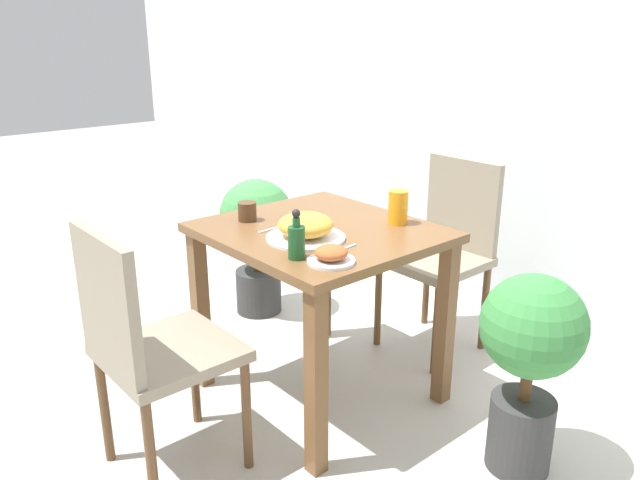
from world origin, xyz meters
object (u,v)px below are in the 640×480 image
object	(u,v)px
juice_glass	(398,207)
sauce_bottle	(297,240)
chair_far	(445,243)
side_plate	(331,255)
drink_cup	(247,212)
potted_plant_left	(257,231)
potted_plant_right	(530,353)
food_plate	(306,228)
chair_near	(146,341)

from	to	relation	value
juice_glass	sauce_bottle	size ratio (longest dim) A/B	0.78
chair_far	juice_glass	distance (m)	0.57
side_plate	juice_glass	size ratio (longest dim) A/B	1.20
drink_cup	chair_far	bearing A→B (deg)	70.97
potted_plant_left	potted_plant_right	bearing A→B (deg)	-1.84
potted_plant_right	food_plate	bearing A→B (deg)	-155.26
potted_plant_right	potted_plant_left	bearing A→B (deg)	178.16
potted_plant_left	potted_plant_right	xyz separation A→B (m)	(1.66, -0.05, -0.01)
potted_plant_left	sauce_bottle	bearing A→B (deg)	-28.07
chair_near	chair_far	world-z (taller)	same
juice_glass	food_plate	bearing A→B (deg)	-102.55
food_plate	potted_plant_left	distance (m)	1.04
potted_plant_right	chair_near	bearing A→B (deg)	-129.06
side_plate	drink_cup	world-z (taller)	drink_cup
drink_cup	potted_plant_right	bearing A→B (deg)	19.09
chair_near	sauce_bottle	world-z (taller)	sauce_bottle
side_plate	drink_cup	size ratio (longest dim) A/B	2.11
potted_plant_left	chair_far	bearing A→B (deg)	28.41
side_plate	chair_near	bearing A→B (deg)	-117.89
juice_glass	sauce_bottle	xyz separation A→B (m)	(0.05, -0.56, -0.00)
side_plate	potted_plant_left	distance (m)	1.29
side_plate	drink_cup	xyz separation A→B (m)	(-0.58, 0.06, 0.01)
chair_near	sauce_bottle	bearing A→B (deg)	-110.55
chair_near	food_plate	world-z (taller)	chair_near
potted_plant_right	side_plate	bearing A→B (deg)	-139.32
chair_far	potted_plant_right	size ratio (longest dim) A/B	1.24
sauce_bottle	potted_plant_right	distance (m)	0.87
drink_cup	food_plate	bearing A→B (deg)	5.10
drink_cup	sauce_bottle	bearing A→B (deg)	-14.44
chair_near	food_plate	distance (m)	0.70
chair_far	side_plate	bearing A→B (deg)	-74.41
side_plate	potted_plant_left	xyz separation A→B (m)	(-1.15, 0.49, -0.30)
sauce_bottle	food_plate	bearing A→B (deg)	132.01
food_plate	drink_cup	world-z (taller)	food_plate
chair_near	side_plate	world-z (taller)	chair_near
chair_far	potted_plant_left	world-z (taller)	chair_far
side_plate	potted_plant_right	bearing A→B (deg)	40.68
food_plate	chair_far	bearing A→B (deg)	91.64
food_plate	drink_cup	bearing A→B (deg)	-174.90
sauce_bottle	chair_near	bearing A→B (deg)	-110.55
chair_near	food_plate	xyz separation A→B (m)	(0.05, 0.64, 0.27)
drink_cup	chair_near	bearing A→B (deg)	-64.35
juice_glass	potted_plant_left	size ratio (longest dim) A/B	0.18
chair_near	potted_plant_right	world-z (taller)	chair_near
drink_cup	juice_glass	size ratio (longest dim) A/B	0.57
side_plate	juice_glass	xyz separation A→B (m)	(-0.16, 0.50, 0.04)
side_plate	potted_plant_right	world-z (taller)	side_plate
potted_plant_left	food_plate	bearing A→B (deg)	-24.01
juice_glass	potted_plant_right	distance (m)	0.76
sauce_bottle	drink_cup	bearing A→B (deg)	165.56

